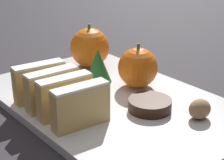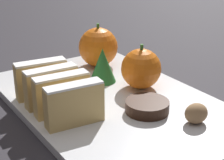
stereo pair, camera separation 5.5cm
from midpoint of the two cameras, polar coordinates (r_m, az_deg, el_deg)
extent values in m
plane|color=#28262B|center=(0.56, 2.78, -4.01)|extent=(6.00, 6.00, 0.00)
cube|color=silver|center=(0.56, 2.79, -3.46)|extent=(0.26, 0.40, 0.01)
cube|color=tan|center=(0.48, -2.51, -3.97)|extent=(0.08, 0.03, 0.05)
cube|color=white|center=(0.47, -2.56, -0.89)|extent=(0.08, 0.03, 0.00)
cube|color=tan|center=(0.50, -4.45, -2.49)|extent=(0.08, 0.03, 0.05)
cube|color=white|center=(0.49, -4.55, 0.45)|extent=(0.08, 0.03, 0.00)
cube|color=tan|center=(0.53, -6.32, -1.20)|extent=(0.08, 0.02, 0.05)
cube|color=white|center=(0.52, -6.45, 1.61)|extent=(0.08, 0.02, 0.00)
cube|color=tan|center=(0.56, -7.99, -0.04)|extent=(0.08, 0.03, 0.05)
cube|color=white|center=(0.55, -8.15, 2.66)|extent=(0.08, 0.03, 0.00)
sphere|color=orange|center=(0.68, 0.20, 5.00)|extent=(0.07, 0.07, 0.07)
cylinder|color=#38702D|center=(0.67, 0.20, 8.15)|extent=(0.01, 0.01, 0.01)
sphere|color=orange|center=(0.59, 7.11, 1.67)|extent=(0.06, 0.06, 0.06)
cylinder|color=#38702D|center=(0.58, 7.28, 4.89)|extent=(0.01, 0.01, 0.01)
ellipsoid|color=#8E6B47|center=(0.50, 15.77, -4.99)|extent=(0.03, 0.03, 0.03)
cylinder|color=black|center=(0.52, 8.38, -4.07)|extent=(0.06, 0.06, 0.02)
cone|color=#23662D|center=(0.61, 1.12, 2.23)|extent=(0.04, 0.04, 0.06)
camera|label=1|loc=(0.03, -87.14, 1.18)|focal=60.00mm
camera|label=2|loc=(0.03, 92.86, -1.18)|focal=60.00mm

